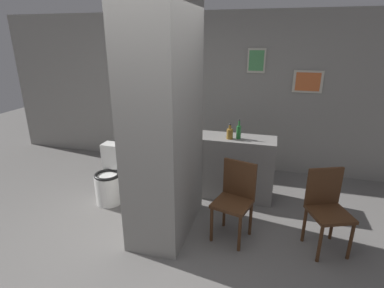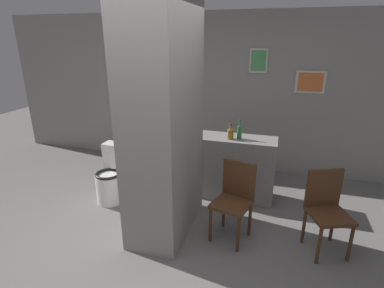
# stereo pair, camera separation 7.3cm
# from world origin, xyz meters

# --- Properties ---
(ground_plane) EXTENTS (14.00, 14.00, 0.00)m
(ground_plane) POSITION_xyz_m (0.00, 0.00, 0.00)
(ground_plane) COLOR slate
(wall_back) EXTENTS (8.00, 0.09, 2.60)m
(wall_back) POSITION_xyz_m (0.00, 2.63, 1.30)
(wall_back) COLOR gray
(wall_back) RESTS_ON ground_plane
(pillar_center) EXTENTS (0.62, 1.14, 2.60)m
(pillar_center) POSITION_xyz_m (-0.11, 0.57, 1.30)
(pillar_center) COLOR gray
(pillar_center) RESTS_ON ground_plane
(counter_shelf) EXTENTS (1.14, 0.44, 0.89)m
(counter_shelf) POSITION_xyz_m (0.54, 1.54, 0.45)
(counter_shelf) COLOR gray
(counter_shelf) RESTS_ON ground_plane
(toilet) EXTENTS (0.36, 0.52, 0.79)m
(toilet) POSITION_xyz_m (-1.09, 0.95, 0.33)
(toilet) COLOR white
(toilet) RESTS_ON ground_plane
(chair_near_pillar) EXTENTS (0.48, 0.48, 0.89)m
(chair_near_pillar) POSITION_xyz_m (0.70, 0.61, 0.50)
(chair_near_pillar) COLOR #4C2D19
(chair_near_pillar) RESTS_ON ground_plane
(chair_by_doorway) EXTENTS (0.51, 0.51, 0.89)m
(chair_by_doorway) POSITION_xyz_m (1.67, 0.67, 0.50)
(chair_by_doorway) COLOR #4C2D19
(chair_by_doorway) RESTS_ON ground_plane
(bicycle) EXTENTS (1.67, 0.42, 0.78)m
(bicycle) POSITION_xyz_m (-0.67, 1.66, 0.38)
(bicycle) COLOR black
(bicycle) RESTS_ON ground_plane
(bottle_tall) EXTENTS (0.06, 0.06, 0.27)m
(bottle_tall) POSITION_xyz_m (0.60, 1.51, 0.99)
(bottle_tall) COLOR #267233
(bottle_tall) RESTS_ON counter_shelf
(bottle_short) EXTENTS (0.09, 0.09, 0.22)m
(bottle_short) POSITION_xyz_m (0.49, 1.47, 0.97)
(bottle_short) COLOR olive
(bottle_short) RESTS_ON counter_shelf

